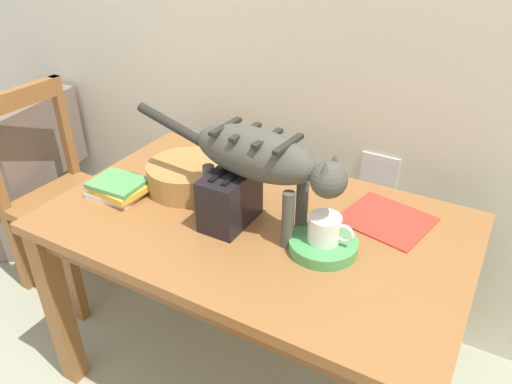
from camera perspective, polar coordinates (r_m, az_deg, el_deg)
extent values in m
cube|color=silver|center=(1.85, 11.30, 19.53)|extent=(4.88, 0.10, 2.50)
cube|color=white|center=(1.94, 14.08, 2.20)|extent=(0.15, 0.01, 0.15)
cube|color=#925E30|center=(1.57, 0.00, -3.69)|extent=(1.31, 0.80, 0.03)
cube|color=brown|center=(1.60, 0.00, -5.24)|extent=(1.23, 0.72, 0.07)
cube|color=#925E30|center=(1.92, -21.92, -12.51)|extent=(0.07, 0.07, 0.69)
cube|color=#925E30|center=(2.30, -8.91, -2.53)|extent=(0.07, 0.07, 0.69)
cube|color=#925E30|center=(1.94, 21.77, -12.18)|extent=(0.07, 0.07, 0.69)
ellipsoid|color=#48483F|center=(1.41, -0.19, 4.49)|extent=(0.41, 0.18, 0.15)
cube|color=#272722|center=(1.44, -3.55, 7.58)|extent=(0.03, 0.14, 0.01)
cube|color=#272722|center=(1.40, -1.23, 6.95)|extent=(0.03, 0.14, 0.01)
cube|color=#272722|center=(1.36, 1.22, 6.28)|extent=(0.03, 0.14, 0.01)
cube|color=#272722|center=(1.33, 3.79, 5.56)|extent=(0.03, 0.14, 0.01)
cylinder|color=#48483F|center=(1.45, 5.33, -1.78)|extent=(0.04, 0.04, 0.18)
cylinder|color=#48483F|center=(1.39, 3.72, -3.26)|extent=(0.04, 0.04, 0.18)
cylinder|color=#48483F|center=(1.58, -3.61, 1.29)|extent=(0.04, 0.04, 0.18)
cylinder|color=#48483F|center=(1.53, -5.40, 0.05)|extent=(0.04, 0.04, 0.18)
sphere|color=#48483F|center=(1.31, 8.44, 1.42)|extent=(0.10, 0.10, 0.10)
cone|color=#48483F|center=(1.32, 9.12, 3.56)|extent=(0.04, 0.04, 0.04)
cone|color=#48483F|center=(1.27, 8.02, 2.61)|extent=(0.04, 0.04, 0.04)
cylinder|color=#272722|center=(1.59, -9.86, 7.76)|extent=(0.26, 0.05, 0.09)
cylinder|color=#479B53|center=(1.43, 7.78, -6.09)|extent=(0.20, 0.20, 0.04)
cylinder|color=white|center=(1.40, 7.95, -4.22)|extent=(0.09, 0.09, 0.08)
torus|color=white|center=(1.38, 10.21, -4.76)|extent=(0.06, 0.01, 0.06)
cube|color=red|center=(1.60, 14.90, -3.11)|extent=(0.30, 0.28, 0.01)
cube|color=silver|center=(1.74, -15.73, 0.01)|extent=(0.18, 0.15, 0.02)
cube|color=gold|center=(1.72, -15.52, 0.45)|extent=(0.18, 0.15, 0.02)
cube|color=#539A54|center=(1.72, -15.76, 1.03)|extent=(0.18, 0.14, 0.02)
cylinder|color=#A9773D|center=(1.72, -7.97, 1.86)|extent=(0.27, 0.27, 0.09)
cylinder|color=#4C351B|center=(1.71, -7.98, 1.99)|extent=(0.23, 0.23, 0.08)
cube|color=black|center=(1.50, -3.02, -0.74)|extent=(0.12, 0.20, 0.17)
cube|color=black|center=(1.47, -3.84, 2.40)|extent=(0.02, 0.14, 0.01)
cube|color=black|center=(1.45, -2.38, 2.00)|extent=(0.02, 0.14, 0.01)
cube|color=#925D2F|center=(2.34, -20.72, -1.34)|extent=(0.44, 0.44, 0.04)
cube|color=#925D2F|center=(2.30, -25.89, 9.80)|extent=(0.06, 0.42, 0.08)
cube|color=#925D2F|center=(2.47, -21.31, 7.06)|extent=(0.04, 0.04, 0.48)
cube|color=#925D2F|center=(2.43, -13.58, -5.07)|extent=(0.04, 0.04, 0.41)
cube|color=#925D2F|center=(2.25, -20.23, -9.70)|extent=(0.04, 0.04, 0.41)
cube|color=#925D2F|center=(2.68, -19.38, -2.42)|extent=(0.04, 0.04, 0.41)
cube|color=#925D2F|center=(2.52, -25.76, -6.33)|extent=(0.04, 0.04, 0.41)
cylinder|color=#74655B|center=(2.97, -25.98, -0.86)|extent=(0.60, 0.60, 0.38)
cube|color=#74655B|center=(2.64, -24.16, 5.38)|extent=(0.21, 0.55, 0.40)
cube|color=#74655B|center=(2.99, -24.06, 6.23)|extent=(0.43, 0.17, 0.20)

